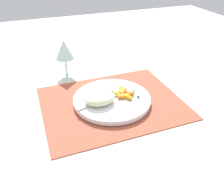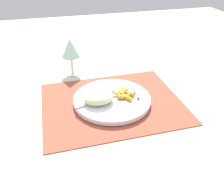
{
  "view_description": "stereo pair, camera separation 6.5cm",
  "coord_description": "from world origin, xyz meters",
  "px_view_note": "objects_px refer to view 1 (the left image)",
  "views": [
    {
      "loc": [
        -0.23,
        -0.62,
        0.45
      ],
      "look_at": [
        0.0,
        0.0,
        0.03
      ],
      "focal_mm": 37.93,
      "sensor_mm": 36.0,
      "label": 1
    },
    {
      "loc": [
        -0.17,
        -0.64,
        0.45
      ],
      "look_at": [
        0.0,
        0.0,
        0.03
      ],
      "focal_mm": 37.93,
      "sensor_mm": 36.0,
      "label": 2
    }
  ],
  "objects_px": {
    "carrot_portion": "(123,93)",
    "wine_glass": "(64,51)",
    "plate": "(112,100)",
    "fork": "(108,98)",
    "rice_mound": "(99,98)"
  },
  "relations": [
    {
      "from": "plate",
      "to": "carrot_portion",
      "type": "distance_m",
      "value": 0.04
    },
    {
      "from": "carrot_portion",
      "to": "wine_glass",
      "type": "height_order",
      "value": "wine_glass"
    },
    {
      "from": "rice_mound",
      "to": "carrot_portion",
      "type": "xyz_separation_m",
      "value": [
        0.09,
        0.01,
        -0.01
      ]
    },
    {
      "from": "rice_mound",
      "to": "wine_glass",
      "type": "relative_size",
      "value": 0.66
    },
    {
      "from": "plate",
      "to": "rice_mound",
      "type": "relative_size",
      "value": 2.64
    },
    {
      "from": "plate",
      "to": "fork",
      "type": "height_order",
      "value": "fork"
    },
    {
      "from": "carrot_portion",
      "to": "wine_glass",
      "type": "relative_size",
      "value": 0.55
    },
    {
      "from": "fork",
      "to": "plate",
      "type": "bearing_deg",
      "value": 15.51
    },
    {
      "from": "wine_glass",
      "to": "fork",
      "type": "bearing_deg",
      "value": -71.99
    },
    {
      "from": "carrot_portion",
      "to": "fork",
      "type": "xyz_separation_m",
      "value": [
        -0.06,
        -0.0,
        -0.0
      ]
    },
    {
      "from": "rice_mound",
      "to": "wine_glass",
      "type": "height_order",
      "value": "wine_glass"
    },
    {
      "from": "rice_mound",
      "to": "wine_glass",
      "type": "bearing_deg",
      "value": 100.97
    },
    {
      "from": "plate",
      "to": "fork",
      "type": "bearing_deg",
      "value": -164.49
    },
    {
      "from": "plate",
      "to": "wine_glass",
      "type": "distance_m",
      "value": 0.29
    },
    {
      "from": "wine_glass",
      "to": "carrot_portion",
      "type": "bearing_deg",
      "value": -61.29
    }
  ]
}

